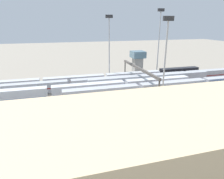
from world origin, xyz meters
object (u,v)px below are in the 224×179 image
maintenance_shed (185,139)px  train_on_track_3 (89,91)px  signal_gantry (139,71)px  light_mast_0 (159,35)px  train_on_track_4 (173,89)px  train_on_track_1 (102,83)px  train_on_track_2 (150,81)px  control_tower (138,61)px  train_on_track_0 (102,79)px  train_on_track_5 (140,99)px  light_mast_2 (109,40)px  light_mast_3 (166,52)px

maintenance_shed → train_on_track_3: bearing=-75.1°
signal_gantry → maintenance_shed: size_ratio=0.50×
train_on_track_3 → light_mast_0: light_mast_0 is taller
train_on_track_4 → light_mast_0: bearing=-105.5°
train_on_track_4 → train_on_track_1: size_ratio=0.60×
train_on_track_2 → signal_gantry: 8.07m
control_tower → train_on_track_0: bearing=28.5°
train_on_track_4 → train_on_track_2: (3.23, -10.00, 0.02)m
train_on_track_5 → train_on_track_0: bearing=-76.7°
train_on_track_0 → train_on_track_1: bearing=80.3°
train_on_track_1 → light_mast_2: bearing=-121.3°
light_mast_2 → control_tower: bearing=-154.0°
maintenance_shed → train_on_track_5: bearing=-98.0°
train_on_track_4 → control_tower: 30.98m
train_on_track_5 → signal_gantry: 14.42m
train_on_track_0 → train_on_track_5: same height
train_on_track_5 → light_mast_2: light_mast_2 is taller
signal_gantry → train_on_track_4: bearing=140.5°
train_on_track_0 → light_mast_0: size_ratio=3.13×
train_on_track_0 → maintenance_shed: maintenance_shed is taller
train_on_track_5 → signal_gantry: size_ratio=3.02×
train_on_track_4 → train_on_track_5: size_ratio=0.79×
train_on_track_2 → control_tower: size_ratio=4.29×
train_on_track_0 → light_mast_0: 31.21m
train_on_track_0 → light_mast_2: light_mast_2 is taller
light_mast_0 → train_on_track_3: bearing=29.2°
light_mast_2 → control_tower: 20.32m
signal_gantry → maintenance_shed: maintenance_shed is taller
train_on_track_1 → light_mast_2: light_mast_2 is taller
train_on_track_1 → maintenance_shed: maintenance_shed is taller
train_on_track_4 → train_on_track_0: (19.71, -20.00, -0.51)m
light_mast_2 → signal_gantry: 19.28m
train_on_track_1 → light_mast_0: bearing=-161.8°
light_mast_0 → light_mast_2: 22.38m
train_on_track_5 → light_mast_0: 38.99m
signal_gantry → train_on_track_2: bearing=-157.0°
train_on_track_4 → light_mast_3: light_mast_3 is taller
maintenance_shed → light_mast_3: bearing=-110.9°
light_mast_0 → maintenance_shed: size_ratio=0.49×
train_on_track_1 → maintenance_shed: size_ratio=2.01×
train_on_track_5 → light_mast_0: light_mast_0 is taller
train_on_track_5 → train_on_track_2: train_on_track_2 is taller
train_on_track_0 → train_on_track_3: bearing=63.4°
train_on_track_2 → control_tower: control_tower is taller
train_on_track_5 → maintenance_shed: 27.02m
maintenance_shed → control_tower: size_ratio=5.42×
train_on_track_4 → light_mast_3: bearing=43.8°
light_mast_2 → train_on_track_5: bearing=93.8°
train_on_track_1 → light_mast_3: 29.75m
train_on_track_0 → control_tower: size_ratio=8.23×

